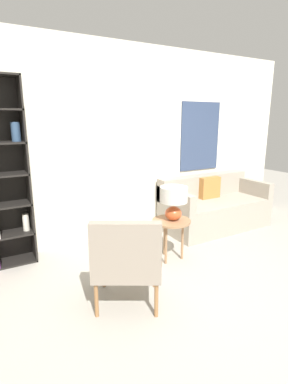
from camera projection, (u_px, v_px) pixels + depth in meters
ground_plane at (206, 307)px, 2.78m from camera, size 14.00×14.00×0.00m
wall_back at (114, 144)px, 4.18m from camera, size 6.40×0.08×2.70m
armchair at (127, 258)px, 2.66m from camera, size 0.81×0.79×0.87m
couch at (213, 208)px, 4.79m from camera, size 1.69×0.81×0.80m
side_table at (171, 225)px, 3.63m from camera, size 0.47×0.47×0.51m
table_lamp at (174, 199)px, 3.55m from camera, size 0.33×0.33×0.41m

